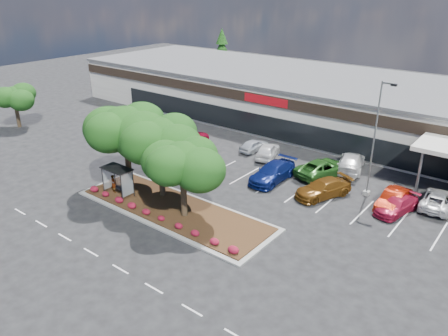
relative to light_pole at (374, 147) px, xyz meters
The scene contains 26 objects.
ground 19.88m from the light_pole, 119.93° to the right, with size 160.00×160.00×0.00m, color black.
retail_store 19.69m from the light_pole, 119.23° to the left, with size 80.40×25.20×6.25m.
landscape_island 17.85m from the light_pole, 132.38° to the right, with size 18.00×6.00×0.26m.
lane_markings 12.54m from the light_pole, 147.05° to the right, with size 33.12×20.06×0.01m.
shrub_row 19.33m from the light_pole, 128.08° to the right, with size 17.00×0.80×0.50m, color maroon, non-canonical shape.
bus_shelter 22.15m from the light_pole, 141.14° to the right, with size 2.75×1.55×2.59m.
island_tree_west 21.50m from the light_pole, 145.20° to the right, with size 7.20×7.20×7.89m, color #11380C, non-canonical shape.
island_tree_mid 18.29m from the light_pole, 140.73° to the right, with size 6.60×6.60×7.32m, color #11380C, non-canonical shape.
island_tree_east 16.59m from the light_pole, 127.84° to the right, with size 5.80×5.80×6.50m, color #11380C, non-canonical shape.
tree_west_far 44.56m from the light_pole, 168.64° to the right, with size 4.80×4.80×5.61m, color #11380C, non-canonical shape.
conifer_north_west 49.26m from the light_pole, 143.60° to the left, with size 4.40×4.40×10.00m, color #11380C.
person_waiting 22.96m from the light_pole, 142.41° to the right, with size 0.60×0.40×1.66m, color #594C47.
light_pole is the anchor object (origin of this frame).
car_0 24.18m from the light_pole, behind, with size 1.91×4.76×1.62m, color black.
car_1 20.71m from the light_pole, 169.23° to the right, with size 1.95×4.84×1.65m, color #82530D.
car_2 15.70m from the light_pole, 158.12° to the right, with size 1.85×4.59×1.56m, color black.
car_3 9.55m from the light_pole, 162.95° to the right, with size 2.41×5.92×1.72m, color #0C1958.
car_5 5.57m from the light_pole, 139.11° to the right, with size 2.20×5.41×1.57m, color brown.
car_6 5.20m from the light_pole, 28.06° to the right, with size 1.87×4.60×1.34m, color #A01634.
car_7 4.64m from the light_pole, 19.50° to the right, with size 1.61×4.62×1.52m, color maroon.
car_9 22.19m from the light_pole, behind, with size 1.68×4.18×1.42m, color maroon.
car_11 15.17m from the light_pole, 168.23° to the left, with size 1.58×3.94×1.34m, color silver.
car_12 12.83m from the light_pole, 169.44° to the left, with size 1.88×4.67×1.59m, color silver.
car_13 6.49m from the light_pole, 165.19° to the left, with size 2.77×6.01×1.67m, color #23561C.
car_14 6.88m from the light_pole, 128.09° to the left, with size 2.39×5.88×1.71m, color silver.
car_15 6.85m from the light_pole, 14.98° to the left, with size 2.33×5.05×1.40m, color silver.
Camera 1 is at (21.06, -18.69, 17.66)m, focal length 35.00 mm.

